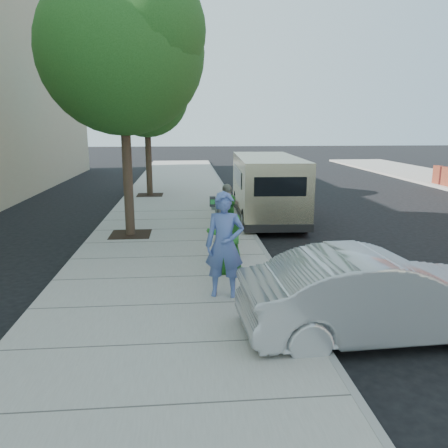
{
  "coord_description": "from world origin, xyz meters",
  "views": [
    {
      "loc": [
        -0.6,
        -10.61,
        3.4
      ],
      "look_at": [
        0.28,
        -0.59,
        1.1
      ],
      "focal_mm": 35.0,
      "sensor_mm": 36.0,
      "label": 1
    }
  ],
  "objects": [
    {
      "name": "ground",
      "position": [
        0.0,
        0.0,
        0.0
      ],
      "size": [
        120.0,
        120.0,
        0.0
      ],
      "primitive_type": "plane",
      "color": "black",
      "rests_on": "ground"
    },
    {
      "name": "sidewalk",
      "position": [
        -1.0,
        0.0,
        0.07
      ],
      "size": [
        5.0,
        60.0,
        0.15
      ],
      "primitive_type": "cube",
      "color": "gray",
      "rests_on": "ground"
    },
    {
      "name": "curb_face",
      "position": [
        1.44,
        0.0,
        0.07
      ],
      "size": [
        0.12,
        60.0,
        0.16
      ],
      "primitive_type": "cube",
      "color": "gray",
      "rests_on": "ground"
    },
    {
      "name": "tree_near",
      "position": [
        -2.25,
        2.4,
        5.55
      ],
      "size": [
        4.62,
        4.6,
        7.53
      ],
      "color": "black",
      "rests_on": "sidewalk"
    },
    {
      "name": "person_gray_shirt",
      "position": [
        0.36,
        -0.39,
        0.95
      ],
      "size": [
        0.89,
        0.92,
        1.59
      ],
      "primitive_type": "imported",
      "rotation": [
        0.0,
        0.0,
        4.01
      ],
      "color": "gray",
      "rests_on": "sidewalk"
    },
    {
      "name": "tree_far",
      "position": [
        -2.25,
        10.0,
        4.88
      ],
      "size": [
        3.92,
        3.8,
        6.49
      ],
      "color": "black",
      "rests_on": "sidewalk"
    },
    {
      "name": "person_striped_polo",
      "position": [
        0.53,
        1.05,
        0.99
      ],
      "size": [
        1.04,
        0.93,
        1.69
      ],
      "primitive_type": "imported",
      "rotation": [
        0.0,
        0.0,
        3.79
      ],
      "color": "gray",
      "rests_on": "sidewalk"
    },
    {
      "name": "van",
      "position": [
        2.31,
        4.88,
        1.21
      ],
      "size": [
        2.33,
        6.25,
        2.29
      ],
      "rotation": [
        0.0,
        0.0,
        -0.05
      ],
      "color": "#C6B98E",
      "rests_on": "ground"
    },
    {
      "name": "sedan",
      "position": [
        2.42,
        -4.28,
        0.72
      ],
      "size": [
        4.45,
        1.75,
        1.44
      ],
      "primitive_type": "imported",
      "rotation": [
        0.0,
        0.0,
        1.62
      ],
      "color": "#A5A7AC",
      "rests_on": "ground"
    },
    {
      "name": "parking_meter",
      "position": [
        0.12,
        -0.39,
        1.3
      ],
      "size": [
        0.33,
        0.12,
        1.58
      ],
      "rotation": [
        0.0,
        0.0,
        -0.02
      ],
      "color": "gray",
      "rests_on": "sidewalk"
    },
    {
      "name": "person_green_shirt",
      "position": [
        0.26,
        -1.3,
        1.04
      ],
      "size": [
        0.91,
        0.73,
        1.77
      ],
      "primitive_type": "imported",
      "rotation": [
        0.0,
        0.0,
        3.21
      ],
      "color": "#2D882C",
      "rests_on": "sidewalk"
    },
    {
      "name": "person_officer",
      "position": [
        0.11,
        -2.65,
        1.17
      ],
      "size": [
        0.81,
        0.6,
        2.03
      ],
      "primitive_type": "imported",
      "rotation": [
        0.0,
        0.0,
        -0.17
      ],
      "color": "#5168AC",
      "rests_on": "sidewalk"
    }
  ]
}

